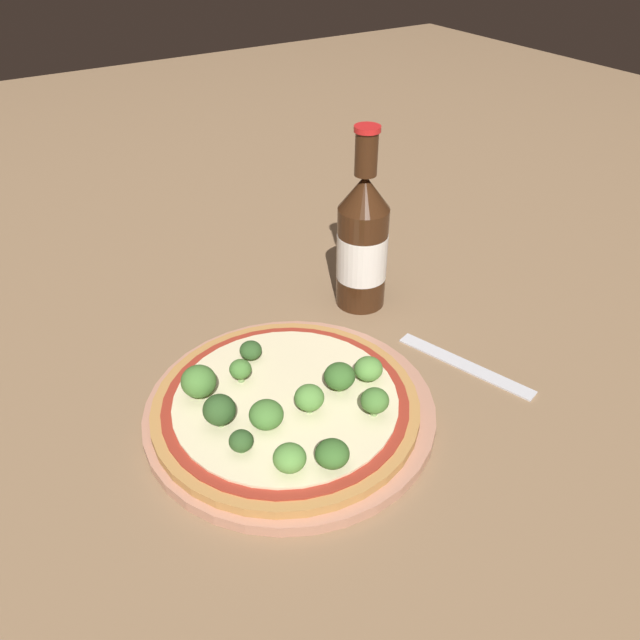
# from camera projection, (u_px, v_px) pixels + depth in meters

# --- Properties ---
(ground_plane) EXTENTS (3.00, 3.00, 0.00)m
(ground_plane) POSITION_uv_depth(u_px,v_px,m) (275.00, 403.00, 0.65)
(ground_plane) COLOR #846647
(plate) EXTENTS (0.29, 0.29, 0.01)m
(plate) POSITION_uv_depth(u_px,v_px,m) (290.00, 409.00, 0.63)
(plate) COLOR tan
(plate) RESTS_ON ground_plane
(pizza) EXTENTS (0.27, 0.27, 0.01)m
(pizza) POSITION_uv_depth(u_px,v_px,m) (286.00, 404.00, 0.62)
(pizza) COLOR #B77F42
(pizza) RESTS_ON plate
(broccoli_floret_0) EXTENTS (0.03, 0.03, 0.03)m
(broccoli_floret_0) POSITION_uv_depth(u_px,v_px,m) (309.00, 398.00, 0.59)
(broccoli_floret_0) COLOR #7A9E5B
(broccoli_floret_0) RESTS_ON pizza
(broccoli_floret_1) EXTENTS (0.03, 0.03, 0.03)m
(broccoli_floret_1) POSITION_uv_depth(u_px,v_px,m) (266.00, 415.00, 0.58)
(broccoli_floret_1) COLOR #7A9E5B
(broccoli_floret_1) RESTS_ON pizza
(broccoli_floret_2) EXTENTS (0.03, 0.03, 0.03)m
(broccoli_floret_2) POSITION_uv_depth(u_px,v_px,m) (340.00, 376.00, 0.62)
(broccoli_floret_2) COLOR #7A9E5B
(broccoli_floret_2) RESTS_ON pizza
(broccoli_floret_3) EXTENTS (0.02, 0.02, 0.03)m
(broccoli_floret_3) POSITION_uv_depth(u_px,v_px,m) (240.00, 369.00, 0.63)
(broccoli_floret_3) COLOR #7A9E5B
(broccoli_floret_3) RESTS_ON pizza
(broccoli_floret_4) EXTENTS (0.03, 0.03, 0.02)m
(broccoli_floret_4) POSITION_uv_depth(u_px,v_px,m) (290.00, 458.00, 0.54)
(broccoli_floret_4) COLOR #7A9E5B
(broccoli_floret_4) RESTS_ON pizza
(broccoli_floret_5) EXTENTS (0.02, 0.02, 0.02)m
(broccoli_floret_5) POSITION_uv_depth(u_px,v_px,m) (254.00, 349.00, 0.66)
(broccoli_floret_5) COLOR #7A9E5B
(broccoli_floret_5) RESTS_ON pizza
(broccoli_floret_6) EXTENTS (0.03, 0.03, 0.03)m
(broccoli_floret_6) POSITION_uv_depth(u_px,v_px,m) (219.00, 410.00, 0.58)
(broccoli_floret_6) COLOR #7A9E5B
(broccoli_floret_6) RESTS_ON pizza
(broccoli_floret_7) EXTENTS (0.03, 0.03, 0.03)m
(broccoli_floret_7) POSITION_uv_depth(u_px,v_px,m) (332.00, 454.00, 0.54)
(broccoli_floret_7) COLOR #7A9E5B
(broccoli_floret_7) RESTS_ON pizza
(broccoli_floret_8) EXTENTS (0.03, 0.03, 0.03)m
(broccoli_floret_8) POSITION_uv_depth(u_px,v_px,m) (368.00, 369.00, 0.63)
(broccoli_floret_8) COLOR #7A9E5B
(broccoli_floret_8) RESTS_ON pizza
(broccoli_floret_9) EXTENTS (0.03, 0.03, 0.04)m
(broccoli_floret_9) POSITION_uv_depth(u_px,v_px,m) (199.00, 381.00, 0.61)
(broccoli_floret_9) COLOR #7A9E5B
(broccoli_floret_9) RESTS_ON pizza
(broccoli_floret_10) EXTENTS (0.02, 0.02, 0.02)m
(broccoli_floret_10) POSITION_uv_depth(u_px,v_px,m) (241.00, 441.00, 0.55)
(broccoli_floret_10) COLOR #7A9E5B
(broccoli_floret_10) RESTS_ON pizza
(broccoli_floret_11) EXTENTS (0.03, 0.03, 0.03)m
(broccoli_floret_11) POSITION_uv_depth(u_px,v_px,m) (375.00, 401.00, 0.59)
(broccoli_floret_11) COLOR #7A9E5B
(broccoli_floret_11) RESTS_ON pizza
(beer_bottle) EXTENTS (0.06, 0.06, 0.23)m
(beer_bottle) POSITION_uv_depth(u_px,v_px,m) (362.00, 242.00, 0.75)
(beer_bottle) COLOR #381E0F
(beer_bottle) RESTS_ON ground_plane
(fork) EXTENTS (0.07, 0.16, 0.00)m
(fork) POSITION_uv_depth(u_px,v_px,m) (465.00, 365.00, 0.70)
(fork) COLOR silver
(fork) RESTS_ON ground_plane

